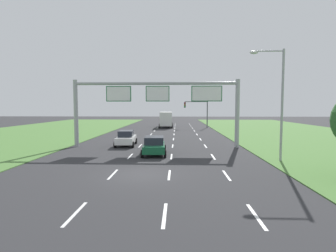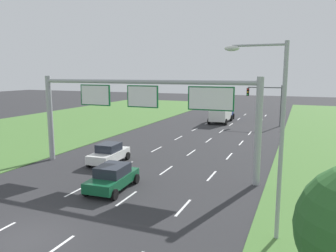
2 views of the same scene
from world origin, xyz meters
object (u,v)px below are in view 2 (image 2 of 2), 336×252
at_px(car_near_red, 109,153).
at_px(box_truck, 222,110).
at_px(car_lead_silver, 112,177).
at_px(street_lamp, 273,125).
at_px(sign_gantry, 143,105).
at_px(traffic_light_mast, 267,98).

xyz_separation_m(car_near_red, box_truck, (3.21, 25.97, 0.91)).
xyz_separation_m(car_lead_silver, street_lamp, (9.59, -2.65, 4.28)).
bearing_deg(sign_gantry, box_truck, 90.68).
xyz_separation_m(car_lead_silver, box_truck, (-0.29, 31.07, 0.91)).
bearing_deg(sign_gantry, traffic_light_mast, 76.66).
xyz_separation_m(sign_gantry, traffic_light_mast, (6.10, 25.72, -1.07)).
height_order(sign_gantry, street_lamp, street_lamp).
bearing_deg(street_lamp, car_near_red, 149.36).
xyz_separation_m(sign_gantry, street_lamp, (9.56, -6.96, 0.14)).
relative_size(car_near_red, box_truck, 0.54).
distance_m(car_near_red, box_truck, 26.18).
relative_size(sign_gantry, street_lamp, 2.03).
bearing_deg(traffic_light_mast, box_truck, 170.80).
bearing_deg(street_lamp, sign_gantry, 143.94).
bearing_deg(car_near_red, car_lead_silver, -58.58).
bearing_deg(car_near_red, traffic_light_mast, 65.89).
xyz_separation_m(car_lead_silver, sign_gantry, (0.03, 4.31, 4.14)).
distance_m(sign_gantry, street_lamp, 11.82).
relative_size(car_lead_silver, box_truck, 0.54).
bearing_deg(box_truck, street_lamp, -75.41).
height_order(car_lead_silver, traffic_light_mast, traffic_light_mast).
xyz_separation_m(car_near_red, sign_gantry, (3.53, -0.79, 4.13)).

